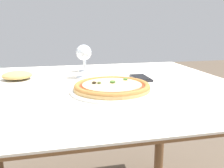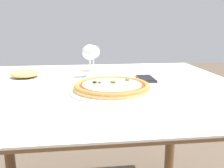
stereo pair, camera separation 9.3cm
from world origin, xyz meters
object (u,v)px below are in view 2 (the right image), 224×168
dining_table (96,104)px  pizza_plate (112,87)px  cell_phone (146,79)px  side_plate (25,76)px  wine_glass_far_left (90,54)px  wine_glass_far_right (93,53)px

dining_table → pizza_plate: 0.17m
dining_table → cell_phone: 0.26m
dining_table → pizza_plate: size_ratio=3.90×
side_plate → dining_table: bearing=-24.4°
cell_phone → side_plate: (-0.55, 0.08, 0.01)m
cell_phone → side_plate: side_plate is taller
pizza_plate → cell_phone: size_ratio=2.16×
pizza_plate → wine_glass_far_left: size_ratio=2.03×
wine_glass_far_right → cell_phone: size_ratio=0.94×
wine_glass_far_left → side_plate: size_ratio=0.70×
wine_glass_far_left → cell_phone: bearing=-20.8°
wine_glass_far_left → cell_phone: 0.29m
dining_table → side_plate: bearing=155.6°
wine_glass_far_left → wine_glass_far_right: wine_glass_far_left is taller
wine_glass_far_right → side_plate: wine_glass_far_right is taller
wine_glass_far_left → dining_table: bearing=-84.7°
pizza_plate → cell_phone: 0.26m
dining_table → side_plate: 0.36m
dining_table → wine_glass_far_right: bearing=88.2°
cell_phone → side_plate: 0.55m
dining_table → wine_glass_far_left: size_ratio=7.93×
wine_glass_far_right → side_plate: 0.37m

